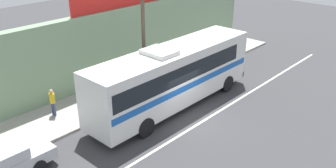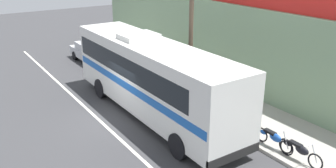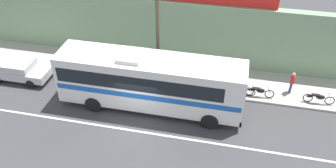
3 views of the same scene
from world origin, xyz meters
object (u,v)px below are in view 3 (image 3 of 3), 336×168
Objects in this scene: motorcycle_orange at (259,91)px; pedestrian_far_right at (93,51)px; motorcycle_black at (319,98)px; parked_car at (19,70)px; motorcycle_green at (241,90)px; utility_pole at (157,29)px; intercity_bus at (149,80)px; pedestrian_by_curb at (292,81)px.

pedestrian_far_right is (-12.16, 1.67, 0.47)m from motorcycle_orange.
pedestrian_far_right reaches higher than motorcycle_black.
motorcycle_green is at bearing 4.66° from parked_car.
utility_pole is at bearing -179.95° from motorcycle_orange.
intercity_bus reaches higher than motorcycle_orange.
intercity_bus reaches higher than pedestrian_far_right.
parked_car is 15.41m from motorcycle_green.
intercity_bus is at bearing -5.85° from parked_car.
parked_car is at bearing -173.18° from pedestrian_by_curb.
motorcycle_black is 1.25× the size of pedestrian_far_right.
pedestrian_by_curb reaches higher than pedestrian_far_right.
utility_pole is 9.43m from pedestrian_by_curb.
utility_pole is 11.13m from motorcycle_black.
intercity_bus is 6.21m from motorcycle_green.
parked_car reaches higher than motorcycle_black.
motorcycle_green is 1.20× the size of pedestrian_far_right.
utility_pole is at bearing -17.21° from pedestrian_far_right.
parked_car is at bearing -175.93° from motorcycle_black.
pedestrian_by_curb is at bearing 23.72° from motorcycle_orange.
parked_car is at bearing -175.43° from motorcycle_orange.
pedestrian_by_curb reaches higher than motorcycle_green.
intercity_bus is 3.25m from utility_pole.
motorcycle_green is 0.98× the size of motorcycle_orange.
motorcycle_orange is at bearing 0.05° from utility_pole.
pedestrian_far_right is at bearing 34.39° from parked_car.
intercity_bus is 1.40× the size of utility_pole.
utility_pole reaches higher than motorcycle_orange.
motorcycle_orange is 2.29m from pedestrian_by_curb.
parked_car is (-9.77, 1.00, -1.33)m from intercity_bus.
pedestrian_far_right reaches higher than motorcycle_green.
motorcycle_green is 1.17m from motorcycle_orange.
intercity_bus reaches higher than parked_car.
pedestrian_by_curb is (18.58, 2.22, 0.31)m from parked_car.
pedestrian_by_curb is at bearing 20.10° from intercity_bus.
motorcycle_orange is at bearing -178.16° from motorcycle_black.
intercity_bus is 2.58× the size of parked_car.
motorcycle_orange is (6.76, 2.32, -1.50)m from intercity_bus.
parked_car is 18.71m from pedestrian_by_curb.
parked_car is 0.54× the size of utility_pole.
intercity_bus is 5.92× the size of motorcycle_orange.
pedestrian_by_curb is at bearing 154.99° from motorcycle_black.
parked_car is at bearing -175.34° from motorcycle_green.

